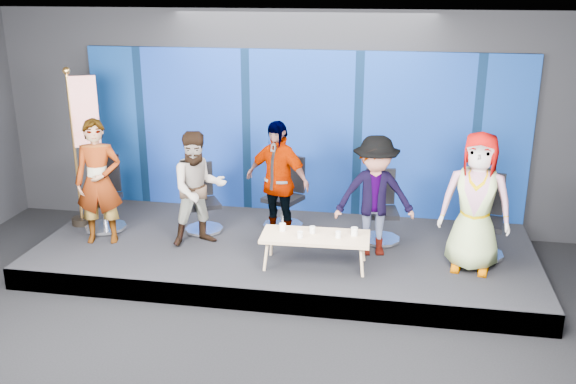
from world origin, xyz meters
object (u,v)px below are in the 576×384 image
(panelist_b, at_px, (198,189))
(chair_d, at_px, (380,218))
(mug_c, at_px, (312,230))
(mug_b, at_px, (300,235))
(panelist_d, at_px, (375,196))
(panelist_c, at_px, (277,181))
(coffee_table, at_px, (315,238))
(panelist_e, at_px, (476,203))
(chair_e, at_px, (482,230))
(flag_stand, at_px, (83,143))
(chair_c, at_px, (285,205))
(panelist_a, at_px, (99,182))
(mug_e, at_px, (354,232))
(mug_d, at_px, (338,234))
(chair_b, at_px, (203,209))
(chair_a, at_px, (105,206))
(mug_a, at_px, (283,227))

(panelist_b, height_order, chair_d, panelist_b)
(panelist_b, height_order, mug_c, panelist_b)
(mug_b, bearing_deg, panelist_b, 158.84)
(panelist_d, bearing_deg, mug_b, -152.96)
(panelist_c, bearing_deg, coffee_table, -28.38)
(coffee_table, bearing_deg, panelist_e, 7.76)
(mug_c, bearing_deg, chair_e, 16.90)
(panelist_b, height_order, flag_stand, flag_stand)
(panelist_b, bearing_deg, chair_c, 7.39)
(panelist_a, xyz_separation_m, chair_c, (2.49, 1.02, -0.54))
(chair_d, bearing_deg, panelist_e, -41.83)
(panelist_a, bearing_deg, mug_e, -17.12)
(panelist_d, distance_m, mug_d, 0.80)
(chair_c, xyz_separation_m, panelist_c, (-0.02, -0.50, 0.52))
(panelist_b, height_order, coffee_table, panelist_b)
(chair_b, distance_m, mug_d, 2.37)
(coffee_table, distance_m, mug_e, 0.52)
(panelist_e, relative_size, flag_stand, 0.76)
(flag_stand, bearing_deg, chair_a, -48.72)
(chair_b, bearing_deg, chair_d, -28.98)
(chair_e, relative_size, flag_stand, 0.47)
(panelist_c, height_order, mug_c, panelist_c)
(chair_e, distance_m, mug_e, 1.82)
(chair_b, relative_size, mug_b, 11.65)
(panelist_b, relative_size, flag_stand, 0.68)
(mug_c, relative_size, mug_d, 1.08)
(chair_b, distance_m, flag_stand, 2.05)
(coffee_table, xyz_separation_m, mug_b, (-0.18, -0.12, 0.08))
(panelist_a, distance_m, mug_d, 3.48)
(mug_a, relative_size, flag_stand, 0.04)
(chair_e, relative_size, mug_c, 12.37)
(panelist_b, distance_m, flag_stand, 2.03)
(mug_c, distance_m, flag_stand, 3.80)
(panelist_a, distance_m, flag_stand, 0.90)
(chair_b, height_order, panelist_c, panelist_c)
(panelist_b, xyz_separation_m, mug_b, (1.55, -0.60, -0.34))
(mug_a, bearing_deg, panelist_a, 175.26)
(chair_d, xyz_separation_m, coffee_table, (-0.81, -1.05, 0.06))
(panelist_a, distance_m, panelist_c, 2.52)
(panelist_e, height_order, mug_a, panelist_e)
(mug_a, bearing_deg, chair_e, 14.15)
(mug_a, height_order, mug_d, mug_a)
(panelist_c, distance_m, panelist_d, 1.43)
(chair_d, height_order, mug_e, chair_d)
(chair_b, bearing_deg, mug_e, -51.26)
(panelist_b, xyz_separation_m, coffee_table, (1.73, -0.48, -0.42))
(flag_stand, bearing_deg, mug_d, -38.75)
(chair_a, bearing_deg, panelist_d, -16.92)
(panelist_e, distance_m, coffee_table, 2.10)
(chair_b, bearing_deg, panelist_d, -39.89)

